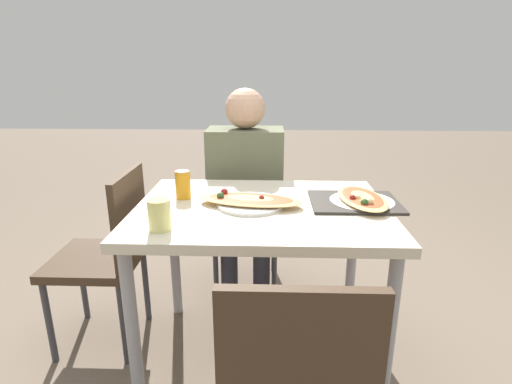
{
  "coord_description": "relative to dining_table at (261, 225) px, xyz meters",
  "views": [
    {
      "loc": [
        0.03,
        -1.58,
        1.32
      ],
      "look_at": [
        -0.02,
        0.0,
        0.81
      ],
      "focal_mm": 28.0,
      "sensor_mm": 36.0,
      "label": 1
    }
  ],
  "objects": [
    {
      "name": "pizza_second",
      "position": [
        0.43,
        0.04,
        0.11
      ],
      "size": [
        0.27,
        0.38,
        0.05
      ],
      "color": "white",
      "rests_on": "dining_table"
    },
    {
      "name": "ground_plane",
      "position": [
        0.0,
        0.0,
        -0.67
      ],
      "size": [
        14.0,
        14.0,
        0.0
      ],
      "primitive_type": "plane",
      "color": "#6B5B4C"
    },
    {
      "name": "dining_table",
      "position": [
        0.0,
        0.0,
        0.0
      ],
      "size": [
        1.05,
        0.79,
        0.75
      ],
      "color": "beige",
      "rests_on": "ground_plane"
    },
    {
      "name": "pizza_main",
      "position": [
        -0.05,
        0.01,
        0.11
      ],
      "size": [
        0.46,
        0.29,
        0.05
      ],
      "color": "white",
      "rests_on": "dining_table"
    },
    {
      "name": "soda_can",
      "position": [
        -0.35,
        0.09,
        0.15
      ],
      "size": [
        0.07,
        0.07,
        0.12
      ],
      "color": "orange",
      "rests_on": "dining_table"
    },
    {
      "name": "drink_glass",
      "position": [
        -0.36,
        -0.27,
        0.14
      ],
      "size": [
        0.08,
        0.08,
        0.11
      ],
      "color": "#E0DB7F",
      "rests_on": "dining_table"
    },
    {
      "name": "chair_side_left",
      "position": [
        -0.72,
        0.09,
        -0.17
      ],
      "size": [
        0.4,
        0.4,
        0.87
      ],
      "rotation": [
        0.0,
        0.0,
        1.57
      ],
      "color": "#3F2D1E",
      "rests_on": "ground_plane"
    },
    {
      "name": "person_seated",
      "position": [
        -0.1,
        0.61,
        0.05
      ],
      "size": [
        0.42,
        0.28,
        1.2
      ],
      "rotation": [
        0.0,
        0.0,
        3.14
      ],
      "color": "#2D2D38",
      "rests_on": "ground_plane"
    },
    {
      "name": "serving_tray",
      "position": [
        0.4,
        0.05,
        0.09
      ],
      "size": [
        0.37,
        0.29,
        0.01
      ],
      "color": "#332D28",
      "rests_on": "dining_table"
    },
    {
      "name": "chair_far_seated",
      "position": [
        -0.1,
        0.72,
        -0.17
      ],
      "size": [
        0.4,
        0.4,
        0.87
      ],
      "rotation": [
        0.0,
        0.0,
        3.14
      ],
      "color": "#3F2D1E",
      "rests_on": "ground_plane"
    }
  ]
}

